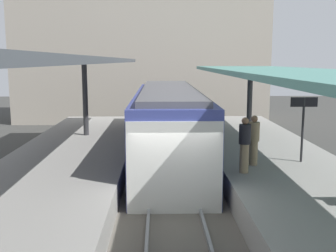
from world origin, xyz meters
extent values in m
plane|color=#383835|center=(0.00, 0.00, 0.00)|extent=(80.00, 80.00, 0.00)
cube|color=gray|center=(-3.80, 0.00, 0.50)|extent=(4.40, 28.00, 1.00)
cube|color=gray|center=(3.80, 0.00, 0.50)|extent=(4.40, 28.00, 1.00)
cube|color=#59544C|center=(0.00, 0.00, 0.10)|extent=(3.20, 28.00, 0.20)
cube|color=slate|center=(-0.72, 0.00, 0.27)|extent=(0.08, 28.00, 0.14)
cube|color=slate|center=(0.72, 0.00, 0.27)|extent=(0.08, 28.00, 0.14)
cube|color=#38428C|center=(0.00, 6.02, 1.65)|extent=(2.70, 12.23, 2.90)
cube|color=silver|center=(0.00, -0.13, 1.50)|extent=(2.65, 0.08, 2.60)
cube|color=black|center=(-1.37, 6.02, 2.00)|extent=(0.04, 11.25, 0.76)
cube|color=black|center=(1.37, 6.02, 2.00)|extent=(0.04, 11.25, 0.76)
cube|color=#515156|center=(0.00, 6.02, 3.20)|extent=(2.16, 11.62, 0.20)
cylinder|color=#333335|center=(-3.80, 7.70, 2.67)|extent=(0.24, 0.24, 3.35)
cube|color=#3D4247|center=(-3.80, 1.40, 4.43)|extent=(4.18, 21.00, 0.16)
cylinder|color=#333335|center=(3.80, 7.70, 2.48)|extent=(0.24, 0.24, 2.96)
cube|color=slate|center=(3.80, 1.40, 4.04)|extent=(4.18, 21.00, 0.16)
cylinder|color=#262628|center=(4.44, 2.48, 2.10)|extent=(0.08, 0.08, 2.20)
cube|color=black|center=(4.44, 2.48, 3.05)|extent=(0.90, 0.06, 0.32)
cylinder|color=#998460|center=(2.70, 2.09, 1.40)|extent=(0.28, 0.28, 0.81)
cylinder|color=#998460|center=(2.70, 2.09, 2.12)|extent=(0.36, 0.36, 0.63)
sphere|color=#936B4C|center=(2.70, 2.09, 2.54)|extent=(0.22, 0.22, 0.22)
cylinder|color=#998460|center=(2.20, 1.17, 1.45)|extent=(0.28, 0.28, 0.91)
cylinder|color=#232328|center=(2.20, 1.17, 2.20)|extent=(0.36, 0.36, 0.60)
sphere|color=#936B4C|center=(2.20, 1.17, 2.61)|extent=(0.22, 0.22, 0.22)
cube|color=#A89E8E|center=(-1.66, 20.00, 5.50)|extent=(18.00, 6.00, 11.00)
camera|label=1|loc=(-0.44, -10.84, 4.41)|focal=43.09mm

